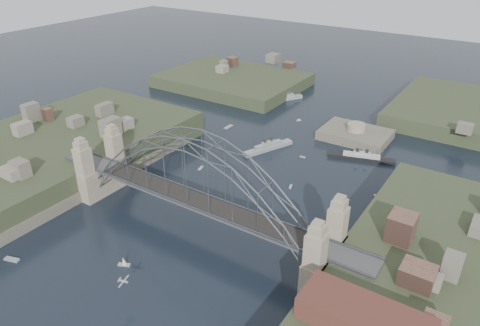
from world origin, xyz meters
name	(u,v)px	position (x,y,z in m)	size (l,w,h in m)	color
ground	(198,230)	(0.00, 0.00, 0.00)	(500.00, 500.00, 0.00)	black
bridge	(195,185)	(0.00, 0.00, 12.32)	(84.00, 13.80, 24.60)	#48484A
shore_west	(45,161)	(-57.32, 0.00, 1.97)	(50.50, 90.00, 12.00)	#323C24
headland_nw	(233,84)	(-55.00, 95.00, 0.50)	(60.00, 45.00, 9.00)	#323C24
fort_island	(355,140)	(12.00, 70.00, -0.34)	(22.00, 16.00, 9.40)	#5E594B
wharf_shed	(365,318)	(44.00, -14.00, 10.00)	(20.00, 8.00, 4.00)	#592D26
naval_cruiser_near	(268,147)	(-8.11, 46.53, 0.84)	(9.19, 17.69, 5.44)	#9BA2A4
naval_cruiser_far	(283,98)	(-26.55, 89.93, 0.93)	(11.45, 16.20, 5.95)	#9BA2A4
ocean_liner	(361,157)	(19.19, 56.17, 0.76)	(20.03, 8.34, 4.93)	black
aeroplane	(123,281)	(2.63, -25.19, 5.06)	(1.93, 3.41, 0.50)	silver
small_boat_a	(201,168)	(-18.19, 24.56, 0.15)	(1.27, 2.48, 0.45)	#B8B8B4
small_boat_b	(291,186)	(8.95, 29.60, 0.29)	(1.20, 2.07, 1.43)	#B8B8B4
small_boat_c	(124,262)	(-5.22, -18.15, 0.82)	(2.74, 1.92, 2.38)	#B8B8B4
small_boat_d	(378,196)	(30.37, 37.98, 0.15)	(2.12, 0.85, 0.45)	#B8B8B4
small_boat_e	(229,127)	(-29.04, 54.44, 0.15)	(1.35, 4.01, 0.45)	#B8B8B4
small_boat_f	(303,157)	(3.63, 47.59, 0.15)	(1.79, 0.63, 0.45)	#B8B8B4
small_boat_h	(299,120)	(-10.91, 73.67, 0.29)	(1.64, 1.63, 1.43)	#B8B8B4
small_boat_i	(365,244)	(34.65, 16.44, 0.15)	(1.88, 2.19, 0.45)	#B8B8B4
small_boat_j	(12,259)	(-26.48, -30.18, 0.15)	(3.57, 2.06, 0.45)	#B8B8B4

